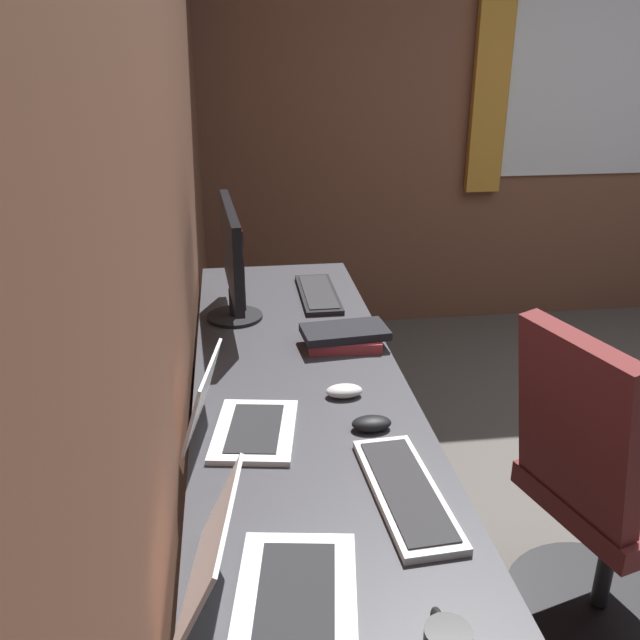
# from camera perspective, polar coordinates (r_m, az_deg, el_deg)

# --- Properties ---
(wall_back) EXTENTS (4.99, 0.10, 2.60)m
(wall_back) POSITION_cam_1_polar(r_m,az_deg,el_deg) (1.78, -14.10, 9.82)
(wall_back) COLOR brown
(wall_back) RESTS_ON ground
(wall_right) EXTENTS (0.10, 4.83, 2.60)m
(wall_right) POSITION_cam_1_polar(r_m,az_deg,el_deg) (4.45, 19.43, 16.58)
(wall_right) COLOR brown
(wall_right) RESTS_ON ground
(window_panel) EXTENTS (0.02, 1.07, 1.16)m
(window_panel) POSITION_cam_1_polar(r_m,az_deg,el_deg) (4.47, 22.26, 18.58)
(window_panel) COLOR white
(curtain_far) EXTENTS (0.05, 0.20, 1.32)m
(curtain_far) POSITION_cam_1_polar(r_m,az_deg,el_deg) (4.16, 14.10, 19.33)
(curtain_far) COLOR gold
(desk) EXTENTS (2.34, 0.62, 0.73)m
(desk) POSITION_cam_1_polar(r_m,az_deg,el_deg) (2.01, -1.43, -7.62)
(desk) COLOR #38383D
(desk) RESTS_ON ground
(drawer_pedestal) EXTENTS (0.40, 0.51, 0.69)m
(drawer_pedestal) POSITION_cam_1_polar(r_m,az_deg,el_deg) (2.38, -2.67, -11.28)
(drawer_pedestal) COLOR #38383D
(drawer_pedestal) RESTS_ON ground
(monitor_primary) EXTENTS (0.57, 0.20, 0.41)m
(monitor_primary) POSITION_cam_1_polar(r_m,az_deg,el_deg) (2.41, -7.29, 5.41)
(monitor_primary) COLOR black
(monitor_primary) RESTS_ON desk
(laptop_leftmost) EXTENTS (0.37, 0.35, 0.21)m
(laptop_leftmost) POSITION_cam_1_polar(r_m,az_deg,el_deg) (1.31, -4.88, -20.67)
(laptop_leftmost) COLOR white
(laptop_leftmost) RESTS_ON desk
(laptop_left) EXTENTS (0.33, 0.31, 0.20)m
(laptop_left) POSITION_cam_1_polar(r_m,az_deg,el_deg) (1.77, -7.16, -7.98)
(laptop_left) COLOR white
(laptop_left) RESTS_ON desk
(keyboard_main) EXTENTS (0.42, 0.14, 0.02)m
(keyboard_main) POSITION_cam_1_polar(r_m,az_deg,el_deg) (2.68, -0.15, 2.20)
(keyboard_main) COLOR black
(keyboard_main) RESTS_ON desk
(keyboard_spare) EXTENTS (0.43, 0.16, 0.02)m
(keyboard_spare) POSITION_cam_1_polar(r_m,az_deg,el_deg) (1.58, 7.17, -13.97)
(keyboard_spare) COLOR silver
(keyboard_spare) RESTS_ON desk
(mouse_main) EXTENTS (0.06, 0.10, 0.03)m
(mouse_main) POSITION_cam_1_polar(r_m,az_deg,el_deg) (1.94, 2.03, -5.91)
(mouse_main) COLOR silver
(mouse_main) RESTS_ON desk
(mouse_spare) EXTENTS (0.06, 0.10, 0.03)m
(mouse_spare) POSITION_cam_1_polar(r_m,az_deg,el_deg) (1.80, 4.31, -8.56)
(mouse_spare) COLOR black
(mouse_spare) RESTS_ON desk
(book_stack_near) EXTENTS (0.21, 0.29, 0.06)m
(book_stack_near) POSITION_cam_1_polar(r_m,az_deg,el_deg) (2.26, 1.99, -1.30)
(book_stack_near) COLOR #B2383D
(book_stack_near) RESTS_ON desk
(office_chair) EXTENTS (0.56, 0.60, 0.97)m
(office_chair) POSITION_cam_1_polar(r_m,az_deg,el_deg) (2.15, 22.25, -13.86)
(office_chair) COLOR maroon
(office_chair) RESTS_ON ground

